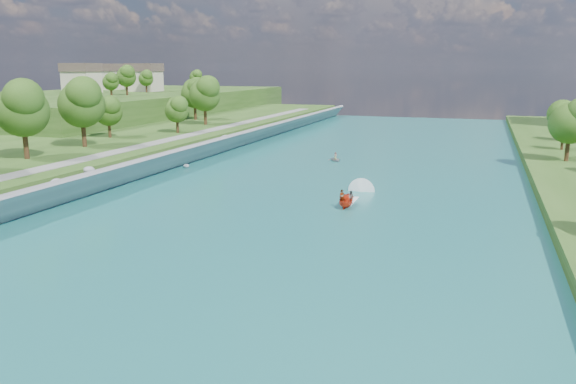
% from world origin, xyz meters
% --- Properties ---
extents(ground, '(260.00, 260.00, 0.00)m').
position_xyz_m(ground, '(0.00, 0.00, 0.00)').
color(ground, '#2D5119').
rests_on(ground, ground).
extents(river_water, '(55.00, 240.00, 0.10)m').
position_xyz_m(river_water, '(0.00, 20.00, 0.05)').
color(river_water, '#1B6968').
rests_on(river_water, ground).
extents(berm_west, '(45.00, 240.00, 3.50)m').
position_xyz_m(berm_west, '(-50.00, 20.00, 1.75)').
color(berm_west, '#2D5119').
rests_on(berm_west, ground).
extents(ridge_west, '(60.00, 120.00, 9.00)m').
position_xyz_m(ridge_west, '(-82.50, 95.00, 4.50)').
color(ridge_west, '#2D5119').
rests_on(ridge_west, ground).
extents(riprap_bank, '(3.78, 236.00, 4.05)m').
position_xyz_m(riprap_bank, '(-25.87, 18.81, 1.83)').
color(riprap_bank, slate).
rests_on(riprap_bank, ground).
extents(riverside_path, '(3.00, 200.00, 0.10)m').
position_xyz_m(riverside_path, '(-32.50, 20.00, 3.55)').
color(riverside_path, gray).
rests_on(riverside_path, berm_west).
extents(ridge_houses, '(29.50, 29.50, 8.40)m').
position_xyz_m(ridge_houses, '(-88.67, 100.00, 13.31)').
color(ridge_houses, beige).
rests_on(ridge_houses, ridge_west).
extents(trees_west, '(16.35, 148.64, 13.18)m').
position_xyz_m(trees_west, '(-41.37, 10.46, 9.44)').
color(trees_west, '#234713').
rests_on(trees_west, berm_west).
extents(trees_ridge, '(16.63, 53.05, 9.14)m').
position_xyz_m(trees_ridge, '(-71.77, 93.86, 13.19)').
color(trees_ridge, '#234713').
rests_on(trees_ridge, ridge_west).
extents(motorboat, '(3.60, 18.69, 2.14)m').
position_xyz_m(motorboat, '(5.88, 16.16, 0.71)').
color(motorboat, red).
rests_on(motorboat, river_water).
extents(raft, '(3.43, 3.76, 1.50)m').
position_xyz_m(raft, '(-3.57, 46.33, 0.46)').
color(raft, gray).
rests_on(raft, river_water).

